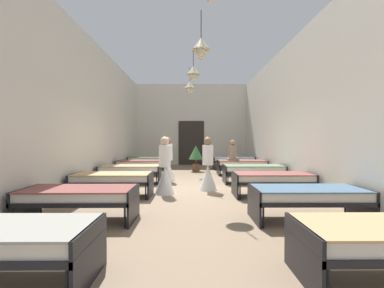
{
  "coord_description": "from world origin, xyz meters",
  "views": [
    {
      "loc": [
        -0.06,
        -7.24,
        1.41
      ],
      "look_at": [
        0.0,
        1.64,
        1.24
      ],
      "focal_mm": 24.03,
      "sensor_mm": 36.0,
      "label": 1
    }
  ],
  "objects_px": {
    "bed_right_row_4": "(242,164)",
    "potted_plant": "(196,154)",
    "bed_left_row_2": "(113,179)",
    "nurse_mid_aisle": "(168,165)",
    "bed_right_row_2": "(272,178)",
    "bed_left_row_5": "(150,160)",
    "nurse_near_aisle": "(165,173)",
    "nurse_far_aisle": "(208,171)",
    "patient_seated_primary": "(233,153)",
    "bed_left_row_3": "(131,169)",
    "bed_right_row_5": "(233,160)",
    "bed_right_row_3": "(253,169)",
    "bed_left_row_1": "(79,196)",
    "bed_right_row_1": "(308,195)",
    "bed_left_row_4": "(142,164)"
  },
  "relations": [
    {
      "from": "bed_right_row_3",
      "to": "potted_plant",
      "type": "distance_m",
      "value": 3.48
    },
    {
      "from": "nurse_mid_aisle",
      "to": "nurse_far_aisle",
      "type": "height_order",
      "value": "same"
    },
    {
      "from": "bed_right_row_2",
      "to": "bed_left_row_5",
      "type": "relative_size",
      "value": 1.0
    },
    {
      "from": "bed_left_row_2",
      "to": "nurse_mid_aisle",
      "type": "xyz_separation_m",
      "value": [
        1.16,
        2.27,
        0.09
      ]
    },
    {
      "from": "bed_right_row_3",
      "to": "patient_seated_primary",
      "type": "xyz_separation_m",
      "value": [
        -0.35,
        1.94,
        0.43
      ]
    },
    {
      "from": "bed_right_row_1",
      "to": "bed_right_row_2",
      "type": "relative_size",
      "value": 1.0
    },
    {
      "from": "bed_left_row_3",
      "to": "potted_plant",
      "type": "bearing_deg",
      "value": 54.13
    },
    {
      "from": "bed_left_row_2",
      "to": "nurse_far_aisle",
      "type": "height_order",
      "value": "nurse_far_aisle"
    },
    {
      "from": "bed_left_row_2",
      "to": "bed_right_row_1",
      "type": "bearing_deg",
      "value": -25.79
    },
    {
      "from": "bed_right_row_2",
      "to": "bed_right_row_5",
      "type": "relative_size",
      "value": 1.0
    },
    {
      "from": "bed_left_row_1",
      "to": "bed_left_row_3",
      "type": "bearing_deg",
      "value": 90.0
    },
    {
      "from": "potted_plant",
      "to": "nurse_far_aisle",
      "type": "bearing_deg",
      "value": -86.66
    },
    {
      "from": "bed_left_row_4",
      "to": "nurse_mid_aisle",
      "type": "relative_size",
      "value": 1.28
    },
    {
      "from": "bed_right_row_2",
      "to": "bed_left_row_5",
      "type": "xyz_separation_m",
      "value": [
        -3.93,
        5.7,
        0.0
      ]
    },
    {
      "from": "nurse_near_aisle",
      "to": "bed_left_row_2",
      "type": "bearing_deg",
      "value": -58.96
    },
    {
      "from": "bed_left_row_5",
      "to": "nurse_mid_aisle",
      "type": "bearing_deg",
      "value": -71.26
    },
    {
      "from": "bed_right_row_4",
      "to": "bed_right_row_3",
      "type": "bearing_deg",
      "value": -90.0
    },
    {
      "from": "bed_left_row_4",
      "to": "bed_left_row_5",
      "type": "xyz_separation_m",
      "value": [
        0.0,
        1.9,
        0.0
      ]
    },
    {
      "from": "bed_right_row_1",
      "to": "nurse_mid_aisle",
      "type": "xyz_separation_m",
      "value": [
        -2.77,
        4.17,
        0.09
      ]
    },
    {
      "from": "bed_left_row_1",
      "to": "bed_right_row_2",
      "type": "xyz_separation_m",
      "value": [
        3.93,
        1.9,
        0.0
      ]
    },
    {
      "from": "bed_left_row_2",
      "to": "bed_right_row_5",
      "type": "distance_m",
      "value": 6.93
    },
    {
      "from": "bed_left_row_1",
      "to": "bed_right_row_1",
      "type": "bearing_deg",
      "value": 0.0
    },
    {
      "from": "bed_right_row_2",
      "to": "nurse_mid_aisle",
      "type": "height_order",
      "value": "nurse_mid_aisle"
    },
    {
      "from": "nurse_mid_aisle",
      "to": "nurse_far_aisle",
      "type": "relative_size",
      "value": 1.0
    },
    {
      "from": "bed_right_row_4",
      "to": "nurse_far_aisle",
      "type": "xyz_separation_m",
      "value": [
        -1.54,
        -3.04,
        0.09
      ]
    },
    {
      "from": "bed_right_row_4",
      "to": "potted_plant",
      "type": "bearing_deg",
      "value": 148.92
    },
    {
      "from": "bed_right_row_2",
      "to": "nurse_near_aisle",
      "type": "relative_size",
      "value": 1.28
    },
    {
      "from": "bed_left_row_4",
      "to": "patient_seated_primary",
      "type": "bearing_deg",
      "value": 0.7
    },
    {
      "from": "bed_left_row_2",
      "to": "patient_seated_primary",
      "type": "xyz_separation_m",
      "value": [
        3.58,
        3.84,
        0.43
      ]
    },
    {
      "from": "nurse_far_aisle",
      "to": "bed_left_row_2",
      "type": "bearing_deg",
      "value": -105.86
    },
    {
      "from": "bed_left_row_2",
      "to": "bed_left_row_4",
      "type": "height_order",
      "value": "same"
    },
    {
      "from": "bed_right_row_2",
      "to": "nurse_far_aisle",
      "type": "xyz_separation_m",
      "value": [
        -1.54,
        0.76,
        0.09
      ]
    },
    {
      "from": "bed_left_row_3",
      "to": "bed_right_row_4",
      "type": "distance_m",
      "value": 4.37
    },
    {
      "from": "bed_left_row_2",
      "to": "bed_right_row_3",
      "type": "height_order",
      "value": "same"
    },
    {
      "from": "bed_right_row_1",
      "to": "bed_right_row_5",
      "type": "distance_m",
      "value": 7.6
    },
    {
      "from": "bed_right_row_4",
      "to": "patient_seated_primary",
      "type": "relative_size",
      "value": 2.37
    },
    {
      "from": "bed_right_row_5",
      "to": "nurse_near_aisle",
      "type": "xyz_separation_m",
      "value": [
        -2.68,
        -5.42,
        0.09
      ]
    },
    {
      "from": "bed_right_row_3",
      "to": "bed_right_row_5",
      "type": "relative_size",
      "value": 1.0
    },
    {
      "from": "nurse_near_aisle",
      "to": "potted_plant",
      "type": "relative_size",
      "value": 1.31
    },
    {
      "from": "bed_left_row_1",
      "to": "potted_plant",
      "type": "xyz_separation_m",
      "value": [
        2.15,
        6.77,
        0.31
      ]
    },
    {
      "from": "bed_right_row_2",
      "to": "patient_seated_primary",
      "type": "height_order",
      "value": "patient_seated_primary"
    },
    {
      "from": "patient_seated_primary",
      "to": "potted_plant",
      "type": "xyz_separation_m",
      "value": [
        -1.43,
        1.03,
        -0.12
      ]
    },
    {
      "from": "nurse_mid_aisle",
      "to": "bed_right_row_4",
      "type": "bearing_deg",
      "value": 32.73
    },
    {
      "from": "bed_left_row_2",
      "to": "patient_seated_primary",
      "type": "bearing_deg",
      "value": 47.01
    },
    {
      "from": "bed_left_row_3",
      "to": "bed_right_row_5",
      "type": "xyz_separation_m",
      "value": [
        3.93,
        3.8,
        0.0
      ]
    },
    {
      "from": "nurse_far_aisle",
      "to": "potted_plant",
      "type": "bearing_deg",
      "value": 149.74
    },
    {
      "from": "bed_left_row_3",
      "to": "bed_left_row_4",
      "type": "relative_size",
      "value": 1.0
    },
    {
      "from": "bed_left_row_2",
      "to": "potted_plant",
      "type": "distance_m",
      "value": 5.34
    },
    {
      "from": "bed_left_row_5",
      "to": "nurse_near_aisle",
      "type": "height_order",
      "value": "nurse_near_aisle"
    },
    {
      "from": "bed_left_row_5",
      "to": "nurse_mid_aisle",
      "type": "distance_m",
      "value": 3.62
    }
  ]
}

